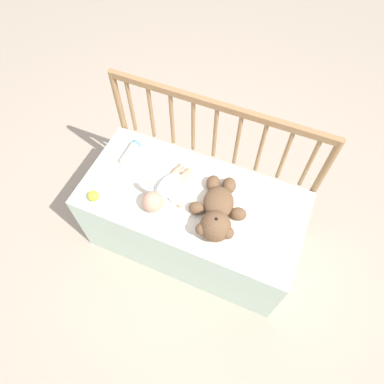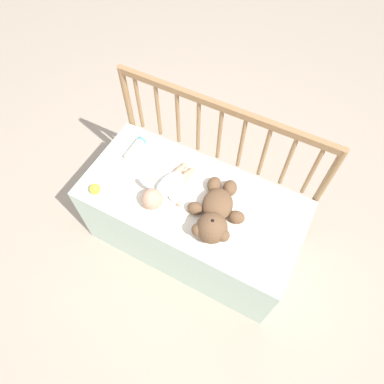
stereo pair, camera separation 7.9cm
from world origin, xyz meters
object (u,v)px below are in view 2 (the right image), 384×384
object	(u,v)px
teddy_bear	(215,214)
baby	(164,189)
toy_ball	(95,189)
baby_bottle	(136,147)

from	to	relation	value
teddy_bear	baby	world-z (taller)	teddy_bear
toy_ball	baby_bottle	bearing A→B (deg)	83.60
baby	toy_ball	distance (m)	0.38
baby	baby_bottle	xyz separation A→B (m)	(-0.30, 0.18, -0.02)
teddy_bear	baby_bottle	world-z (taller)	teddy_bear
baby	toy_ball	xyz separation A→B (m)	(-0.34, -0.17, -0.01)
baby_bottle	teddy_bear	bearing A→B (deg)	-18.32
teddy_bear	toy_ball	bearing A→B (deg)	-167.05
baby	baby_bottle	bearing A→B (deg)	148.31
teddy_bear	baby	distance (m)	0.32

